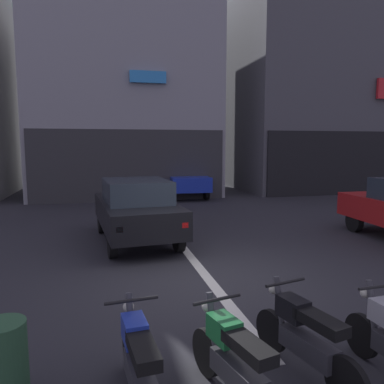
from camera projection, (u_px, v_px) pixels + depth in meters
name	position (u px, v px, depth m)	size (l,w,h in m)	color
ground_plane	(207.00, 277.00, 7.22)	(120.00, 120.00, 0.00)	#2B2B30
lane_centre_line	(160.00, 218.00, 13.00)	(0.20, 18.00, 0.01)	silver
building_mid_block	(122.00, 96.00, 20.81)	(8.97, 9.54, 10.42)	#9E9EA3
building_far_right	(304.00, 85.00, 23.26)	(9.55, 10.02, 12.42)	#56565B
car_black_crossing_near	(136.00, 208.00, 9.76)	(2.12, 4.24, 1.64)	black
car_blue_down_street	(185.00, 178.00, 18.42)	(1.99, 4.20, 1.64)	black
motorcycle_blue_row_leftmost	(139.00, 364.00, 3.57)	(0.55, 1.67, 0.98)	black
motorcycle_green_row_left_mid	(234.00, 361.00, 3.61)	(0.58, 1.64, 0.98)	black
motorcycle_black_row_centre	(304.00, 336.00, 4.09)	(0.57, 1.64, 0.98)	black
trash_bin	(4.00, 365.00, 3.61)	(0.44, 0.44, 0.85)	#2D5938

